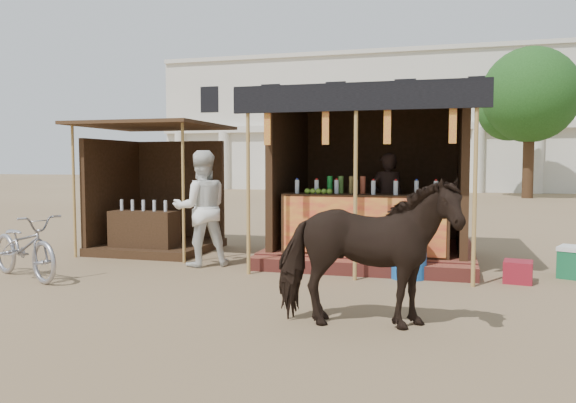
% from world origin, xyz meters
% --- Properties ---
extents(ground, '(120.00, 120.00, 0.00)m').
position_xyz_m(ground, '(0.00, 0.00, 0.00)').
color(ground, '#846B4C').
rests_on(ground, ground).
extents(main_stall, '(3.60, 3.61, 2.78)m').
position_xyz_m(main_stall, '(1.01, 3.36, 1.02)').
color(main_stall, brown).
rests_on(main_stall, ground).
extents(secondary_stall, '(2.40, 2.40, 2.38)m').
position_xyz_m(secondary_stall, '(-3.17, 3.24, 0.85)').
color(secondary_stall, '#3B2315').
rests_on(secondary_stall, ground).
extents(cow, '(1.90, 1.05, 1.53)m').
position_xyz_m(cow, '(1.45, -0.74, 0.77)').
color(cow, black).
rests_on(cow, ground).
extents(motorbike, '(1.88, 1.29, 0.93)m').
position_xyz_m(motorbike, '(-3.61, 0.39, 0.47)').
color(motorbike, '#9F9DA6').
rests_on(motorbike, ground).
extents(bystander, '(1.14, 1.08, 1.87)m').
position_xyz_m(bystander, '(-1.56, 2.00, 0.93)').
color(bystander, white).
rests_on(bystander, ground).
extents(blue_barrel, '(0.69, 0.69, 0.70)m').
position_xyz_m(blue_barrel, '(1.72, 1.90, 0.35)').
color(blue_barrel, '#1656AB').
rests_on(blue_barrel, ground).
extents(red_crate, '(0.43, 0.46, 0.30)m').
position_xyz_m(red_crate, '(3.22, 2.00, 0.15)').
color(red_crate, maroon).
rests_on(red_crate, ground).
extents(background_building, '(26.00, 7.45, 8.18)m').
position_xyz_m(background_building, '(-2.00, 29.94, 3.98)').
color(background_building, silver).
rests_on(background_building, ground).
extents(tree, '(4.50, 4.40, 7.00)m').
position_xyz_m(tree, '(5.81, 22.14, 4.63)').
color(tree, '#382314').
rests_on(tree, ground).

